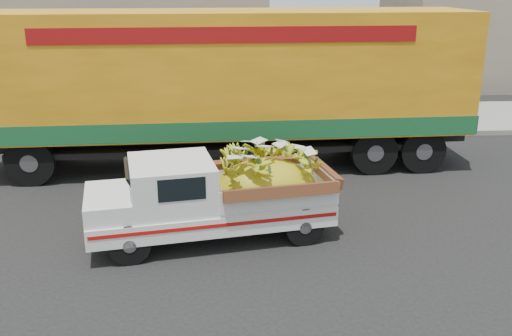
{
  "coord_description": "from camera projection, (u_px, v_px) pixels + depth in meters",
  "views": [
    {
      "loc": [
        -0.97,
        -10.06,
        4.5
      ],
      "look_at": [
        -0.25,
        0.28,
        1.05
      ],
      "focal_mm": 40.0,
      "sensor_mm": 36.0,
      "label": 1
    }
  ],
  "objects": [
    {
      "name": "curb",
      "position": [
        251.0,
        136.0,
        16.83
      ],
      "size": [
        60.0,
        0.25,
        0.15
      ],
      "primitive_type": "cube",
      "color": "gray",
      "rests_on": "ground"
    },
    {
      "name": "semi_trailer",
      "position": [
        226.0,
        82.0,
        13.82
      ],
      "size": [
        12.02,
        2.88,
        3.8
      ],
      "rotation": [
        0.0,
        0.0,
        0.03
      ],
      "color": "black",
      "rests_on": "ground"
    },
    {
      "name": "ground",
      "position": [
        270.0,
        224.0,
        11.0
      ],
      "size": [
        100.0,
        100.0,
        0.0
      ],
      "primitive_type": "plane",
      "color": "black",
      "rests_on": "ground"
    },
    {
      "name": "sidewalk",
      "position": [
        247.0,
        120.0,
        18.82
      ],
      "size": [
        60.0,
        4.0,
        0.14
      ],
      "primitive_type": "cube",
      "color": "gray",
      "rests_on": "ground"
    },
    {
      "name": "building_left",
      "position": [
        42.0,
        31.0,
        23.12
      ],
      "size": [
        18.0,
        6.0,
        5.0
      ],
      "primitive_type": "cube",
      "color": "gray",
      "rests_on": "ground"
    },
    {
      "name": "pickup_truck",
      "position": [
        229.0,
        194.0,
        10.26
      ],
      "size": [
        4.52,
        2.3,
        1.51
      ],
      "rotation": [
        0.0,
        0.0,
        0.17
      ],
      "color": "black",
      "rests_on": "ground"
    }
  ]
}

